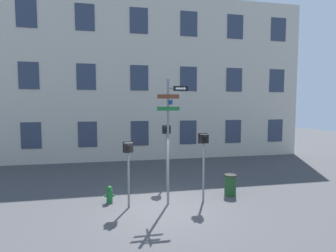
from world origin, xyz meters
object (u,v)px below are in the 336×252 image
pedestrian_signal_across (167,139)px  fire_hydrant (110,195)px  pedestrian_signal_left (128,156)px  pedestrian_signal_right (204,149)px  trash_bin (230,185)px  street_sign_pole (169,131)px

pedestrian_signal_across → fire_hydrant: 3.65m
pedestrian_signal_left → pedestrian_signal_right: pedestrian_signal_right is taller
pedestrian_signal_left → pedestrian_signal_across: 3.06m
pedestrian_signal_right → trash_bin: (1.33, 0.45, -1.64)m
street_sign_pole → trash_bin: bearing=9.7°
pedestrian_signal_right → pedestrian_signal_across: size_ratio=0.94×
pedestrian_signal_left → fire_hydrant: bearing=137.2°
pedestrian_signal_right → fire_hydrant: size_ratio=4.04×
fire_hydrant → street_sign_pole: bearing=-14.9°
pedestrian_signal_across → trash_bin: 3.48m
street_sign_pole → trash_bin: (2.69, 0.46, -2.37)m
pedestrian_signal_right → trash_bin: size_ratio=3.05×
fire_hydrant → trash_bin: size_ratio=0.75×
street_sign_pole → pedestrian_signal_right: (1.36, 0.01, -0.74)m
pedestrian_signal_left → pedestrian_signal_across: bearing=51.6°
trash_bin → street_sign_pole: bearing=-170.3°
trash_bin → pedestrian_signal_across: bearing=141.3°
street_sign_pole → fire_hydrant: bearing=165.1°
pedestrian_signal_across → trash_bin: bearing=-38.7°
pedestrian_signal_left → pedestrian_signal_across: size_ratio=0.86×
pedestrian_signal_right → fire_hydrant: 4.05m
street_sign_pole → pedestrian_signal_right: street_sign_pole is taller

